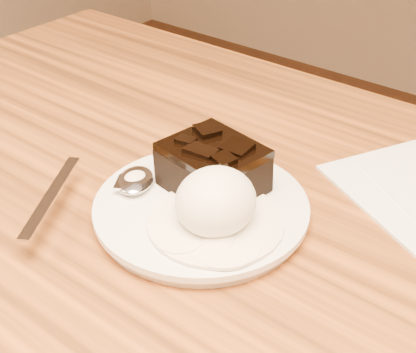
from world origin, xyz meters
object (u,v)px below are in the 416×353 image
Objects in this scene: brownie at (213,171)px; spoon at (135,182)px; plate at (201,210)px; ice_cream_scoop at (216,201)px.

brownie is 0.44× the size of spoon.
plate is 0.05m from ice_cream_scoop.
spoon is at bearing -178.72° from ice_cream_scoop.
ice_cream_scoop is at bearing -29.12° from spoon.
spoon is at bearing -164.60° from plate.
plate is 2.34× the size of brownie.
spoon reaches higher than plate.
ice_cream_scoop reaches higher than spoon.
ice_cream_scoop is 0.38× the size of spoon.
plate is 1.04× the size of spoon.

